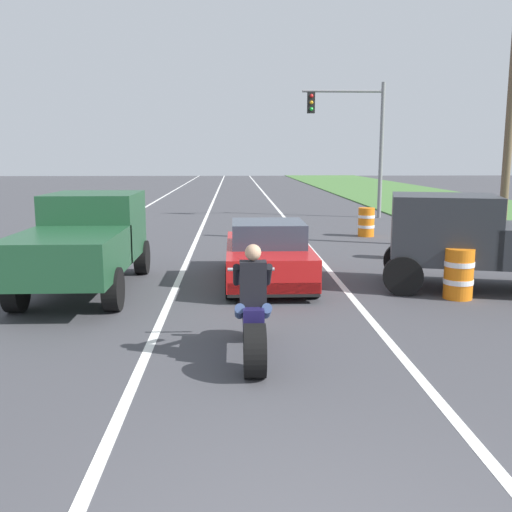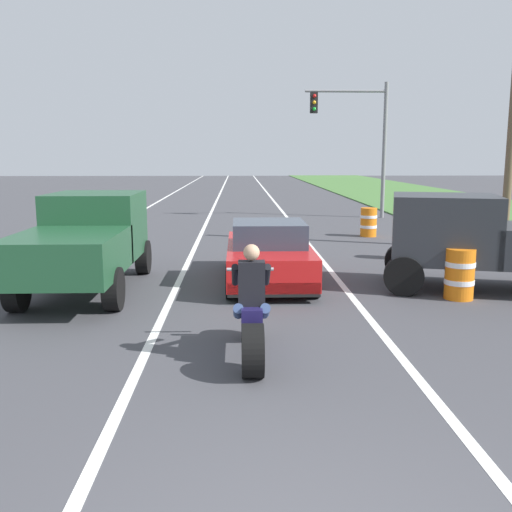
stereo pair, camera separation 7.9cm
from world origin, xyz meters
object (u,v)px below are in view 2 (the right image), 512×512
construction_barrel_nearest (460,274)px  motorcycle_with_rider (252,319)px  pickup_truck_left_lane_dark_green (86,238)px  pickup_truck_right_shoulder_dark_grey (491,238)px  construction_barrel_mid (411,241)px  construction_barrel_far (369,222)px  sports_car_red (268,254)px  traffic_light_mast_near (361,130)px

construction_barrel_nearest → motorcycle_with_rider: bearing=-141.3°
pickup_truck_left_lane_dark_green → construction_barrel_nearest: (7.47, -0.96, -0.60)m
pickup_truck_right_shoulder_dark_grey → motorcycle_with_rider: bearing=-141.3°
motorcycle_with_rider → pickup_truck_left_lane_dark_green: bearing=127.7°
motorcycle_with_rider → construction_barrel_nearest: bearing=38.7°
motorcycle_with_rider → construction_barrel_mid: (4.53, 7.75, -0.09)m
pickup_truck_left_lane_dark_green → construction_barrel_mid: bearing=23.8°
construction_barrel_mid → construction_barrel_far: bearing=91.8°
motorcycle_with_rider → sports_car_red: (0.50, 5.03, 0.04)m
sports_car_red → traffic_light_mast_near: 14.61m
pickup_truck_left_lane_dark_green → traffic_light_mast_near: traffic_light_mast_near is taller
pickup_truck_right_shoulder_dark_grey → traffic_light_mast_near: size_ratio=0.86×
sports_car_red → traffic_light_mast_near: (4.83, 13.39, 3.30)m
sports_car_red → construction_barrel_mid: 4.87m
traffic_light_mast_near → construction_barrel_mid: 11.24m
pickup_truck_left_lane_dark_green → motorcycle_with_rider: bearing=-52.3°
construction_barrel_nearest → construction_barrel_far: (0.23, 8.94, 0.00)m
motorcycle_with_rider → pickup_truck_right_shoulder_dark_grey: (5.06, 4.06, 0.51)m
pickup_truck_right_shoulder_dark_grey → construction_barrel_far: pickup_truck_right_shoulder_dark_grey is taller
traffic_light_mast_near → construction_barrel_far: 7.11m
pickup_truck_left_lane_dark_green → construction_barrel_far: (7.70, 7.98, -0.60)m
pickup_truck_right_shoulder_dark_grey → pickup_truck_left_lane_dark_green: bearing=178.4°
pickup_truck_right_shoulder_dark_grey → construction_barrel_mid: (-0.52, 3.69, -0.60)m
pickup_truck_right_shoulder_dark_grey → traffic_light_mast_near: traffic_light_mast_near is taller
construction_barrel_nearest → sports_car_red: bearing=155.1°
sports_car_red → pickup_truck_right_shoulder_dark_grey: size_ratio=0.84×
pickup_truck_right_shoulder_dark_grey → construction_barrel_nearest: bearing=-141.1°
pickup_truck_left_lane_dark_green → pickup_truck_right_shoulder_dark_grey: size_ratio=0.93×
construction_barrel_mid → pickup_truck_right_shoulder_dark_grey: bearing=-81.9°
sports_car_red → pickup_truck_left_lane_dark_green: size_ratio=0.90×
construction_barrel_nearest → traffic_light_mast_near: bearing=85.6°
motorcycle_with_rider → traffic_light_mast_near: bearing=73.9°
motorcycle_with_rider → traffic_light_mast_near: (5.33, 18.43, 3.34)m
sports_car_red → traffic_light_mast_near: size_ratio=0.72×
pickup_truck_right_shoulder_dark_grey → construction_barrel_nearest: size_ratio=5.14×
traffic_light_mast_near → sports_car_red: bearing=-109.8°
traffic_light_mast_near → construction_barrel_mid: (-0.79, -10.68, -3.43)m
traffic_light_mast_near → construction_barrel_mid: traffic_light_mast_near is taller
construction_barrel_mid → traffic_light_mast_near: bearing=85.7°
motorcycle_with_rider → construction_barrel_far: 13.03m
pickup_truck_right_shoulder_dark_grey → construction_barrel_nearest: (-0.89, -0.72, -0.60)m
construction_barrel_nearest → construction_barrel_mid: size_ratio=1.00×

